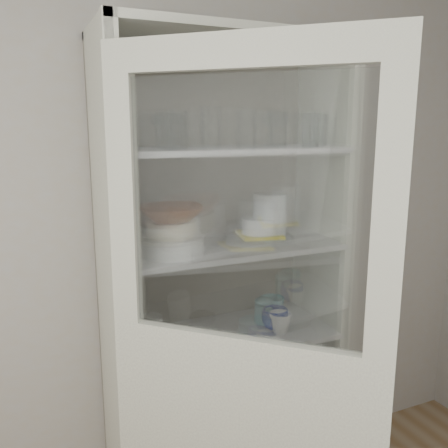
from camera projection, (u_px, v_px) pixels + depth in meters
name	position (u px, v px, depth m)	size (l,w,h in m)	color
wall_back	(162.00, 228.00, 2.11)	(3.60, 0.02, 2.60)	#BDB3A4
pantry_cabinet	(218.00, 310.00, 2.11)	(1.00, 0.45, 2.10)	beige
cupboard_door	(242.00, 403.00, 1.52)	(0.68, 0.65, 2.00)	beige
tumbler_0	(178.00, 130.00, 1.69)	(0.07, 0.07, 0.14)	silver
tumbler_1	(173.00, 131.00, 1.70)	(0.07, 0.07, 0.13)	silver
tumbler_2	(211.00, 128.00, 1.74)	(0.08, 0.08, 0.15)	silver
tumbler_3	(246.00, 129.00, 1.80)	(0.07, 0.07, 0.15)	silver
tumbler_4	(278.00, 130.00, 1.84)	(0.07, 0.07, 0.14)	silver
tumbler_5	(318.00, 130.00, 1.95)	(0.07, 0.07, 0.14)	silver
tumbler_6	(311.00, 130.00, 1.89)	(0.07, 0.07, 0.13)	silver
tumbler_7	(121.00, 129.00, 1.75)	(0.07, 0.07, 0.14)	silver
tumbler_8	(130.00, 132.00, 1.75)	(0.06, 0.06, 0.12)	silver
tumbler_9	(164.00, 132.00, 1.80)	(0.06, 0.06, 0.13)	silver
goblet_0	(117.00, 128.00, 1.80)	(0.07, 0.07, 0.15)	silver
goblet_1	(160.00, 128.00, 1.86)	(0.07, 0.07, 0.15)	silver
goblet_2	(271.00, 127.00, 2.06)	(0.07, 0.07, 0.16)	silver
goblet_3	(280.00, 127.00, 2.08)	(0.07, 0.07, 0.16)	silver
plate_stack_front	(172.00, 245.00, 1.83)	(0.25, 0.25, 0.07)	white
plate_stack_back	(178.00, 227.00, 2.04)	(0.19, 0.19, 0.11)	white
cream_bowl	(172.00, 228.00, 1.81)	(0.19, 0.19, 0.06)	beige
terracotta_bowl	(171.00, 213.00, 1.80)	(0.24, 0.24, 0.06)	brown
glass_platter	(260.00, 238.00, 2.06)	(0.30, 0.30, 0.02)	silver
yellow_trivet	(260.00, 235.00, 2.05)	(0.18, 0.18, 0.01)	yellow
white_ramekin	(260.00, 226.00, 2.04)	(0.16, 0.16, 0.07)	white
grey_bowl_stack	(270.00, 216.00, 2.06)	(0.14, 0.14, 0.20)	silver
mug_blue	(275.00, 319.00, 2.10)	(0.12, 0.12, 0.09)	navy
mug_teal	(272.00, 308.00, 2.20)	(0.12, 0.12, 0.11)	#287080
mug_white	(280.00, 323.00, 2.06)	(0.10, 0.10, 0.09)	white
teal_jar	(264.00, 312.00, 2.17)	(0.08, 0.08, 0.10)	#287080
measuring_cups	(175.00, 343.00, 1.92)	(0.09, 0.09, 0.04)	#ACABB3
white_canister	(151.00, 330.00, 1.95)	(0.10, 0.10, 0.12)	white
cream_dish	(200.00, 417.00, 2.06)	(0.25, 0.25, 0.08)	beige
tin_box	(265.00, 401.00, 2.20)	(0.20, 0.14, 0.06)	gray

